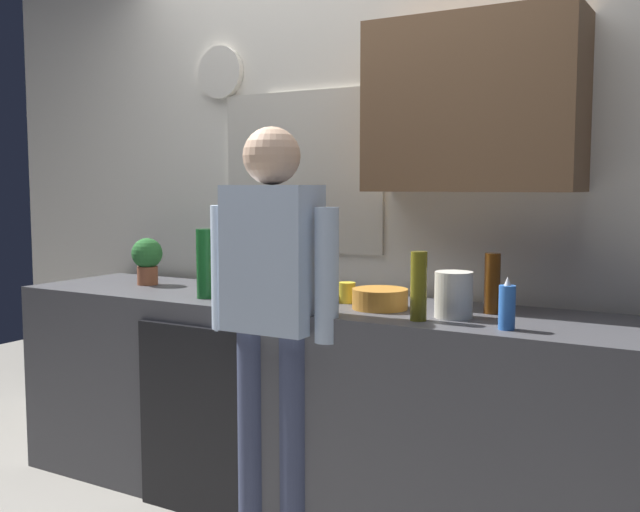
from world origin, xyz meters
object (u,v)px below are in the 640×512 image
dish_soap (507,307)px  storage_canister (454,295)px  bottle_amber_beer (492,283)px  bottle_green_wine (205,264)px  mixing_bowl (380,299)px  bottle_olive_oil (419,286)px  coffee_maker (279,262)px  cup_yellow_cup (347,293)px  potted_plant (147,258)px  person_at_sink (272,298)px

dish_soap → storage_canister: 0.26m
bottle_amber_beer → dish_soap: bearing=-64.3°
bottle_amber_beer → bottle_green_wine: bearing=-168.2°
mixing_bowl → bottle_olive_oil: bearing=-35.1°
dish_soap → storage_canister: bearing=151.6°
coffee_maker → bottle_olive_oil: size_ratio=1.32×
coffee_maker → bottle_green_wine: coffee_maker is taller
dish_soap → mixing_bowl: bearing=163.3°
cup_yellow_cup → bottle_olive_oil: bearing=-29.0°
bottle_olive_oil → storage_canister: (0.09, 0.12, -0.04)m
bottle_olive_oil → storage_canister: 0.16m
bottle_olive_oil → mixing_bowl: (-0.23, 0.16, -0.09)m
coffee_maker → potted_plant: coffee_maker is taller
mixing_bowl → potted_plant: size_ratio=0.96×
dish_soap → person_at_sink: size_ratio=0.11×
coffee_maker → cup_yellow_cup: 0.37m
cup_yellow_cup → bottle_amber_beer: bearing=4.9°
dish_soap → potted_plant: bearing=172.7°
bottle_olive_oil → mixing_bowl: size_ratio=1.14×
bottle_olive_oil → mixing_bowl: bottle_olive_oil is taller
coffee_maker → bottle_olive_oil: bearing=-18.6°
bottle_green_wine → potted_plant: (-0.52, 0.20, -0.02)m
bottle_olive_oil → cup_yellow_cup: bearing=151.0°
bottle_olive_oil → cup_yellow_cup: size_ratio=2.94×
coffee_maker → mixing_bowl: (0.54, -0.10, -0.11)m
bottle_green_wine → mixing_bowl: 0.79m
coffee_maker → cup_yellow_cup: size_ratio=3.88×
coffee_maker → bottle_olive_oil: 0.81m
dish_soap → storage_canister: dish_soap is taller
bottle_green_wine → mixing_bowl: bottle_green_wine is taller
mixing_bowl → storage_canister: (0.32, -0.04, 0.05)m
person_at_sink → bottle_olive_oil: bearing=19.3°
mixing_bowl → bottle_green_wine: bearing=-170.6°
cup_yellow_cup → coffee_maker: bearing=175.2°
potted_plant → person_at_sink: (0.96, -0.34, -0.08)m
bottle_olive_oil → person_at_sink: 0.57m
bottle_olive_oil → dish_soap: bearing=-0.8°
mixing_bowl → dish_soap: dish_soap is taller
storage_canister → person_at_sink: 0.69m
bottle_amber_beer → potted_plant: 1.71m
person_at_sink → coffee_maker: bearing=128.2°
dish_soap → person_at_sink: bearing=-173.3°
coffee_maker → dish_soap: 1.12m
bottle_olive_oil → cup_yellow_cup: bottle_olive_oil is taller
coffee_maker → person_at_sink: 0.43m
coffee_maker → person_at_sink: bearing=-60.2°
mixing_bowl → bottle_amber_beer: bearing=16.1°
bottle_amber_beer → cup_yellow_cup: 0.60m
mixing_bowl → cup_yellow_cup: bearing=159.7°
bottle_amber_beer → dish_soap: size_ratio=1.28×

